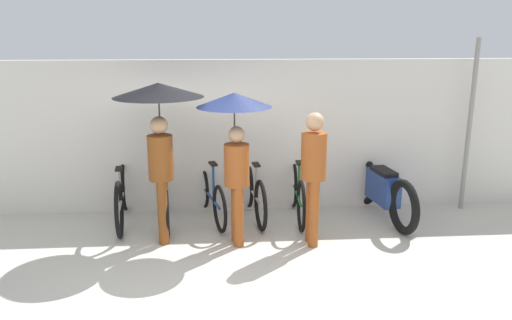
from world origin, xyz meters
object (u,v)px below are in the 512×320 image
object	(u,v)px
parked_bicycle_3	(254,193)
motorcycle	(383,190)
pedestrian_center	(235,128)
parked_bicycle_0	(122,196)
pedestrian_trailing	(313,169)
parked_bicycle_1	(167,196)
parked_bicycle_2	(211,196)
pedestrian_leading	(159,114)
parked_bicycle_4	(297,193)

from	to	relation	value
parked_bicycle_3	motorcycle	distance (m)	1.90
parked_bicycle_3	pedestrian_center	size ratio (longest dim) A/B	0.87
parked_bicycle_0	pedestrian_trailing	xyz separation A→B (m)	(2.58, -0.95, 0.62)
parked_bicycle_3	parked_bicycle_1	bearing A→B (deg)	85.22
parked_bicycle_1	pedestrian_trailing	world-z (taller)	pedestrian_trailing
pedestrian_center	pedestrian_trailing	bearing A→B (deg)	-18.27
parked_bicycle_1	pedestrian_trailing	size ratio (longest dim) A/B	1.02
parked_bicycle_2	pedestrian_leading	world-z (taller)	pedestrian_leading
parked_bicycle_4	pedestrian_trailing	distance (m)	1.14
pedestrian_center	parked_bicycle_3	bearing A→B (deg)	62.69
parked_bicycle_0	parked_bicycle_4	size ratio (longest dim) A/B	1.08
parked_bicycle_3	motorcycle	xyz separation A→B (m)	(1.90, -0.13, 0.05)
parked_bicycle_0	pedestrian_leading	xyz separation A→B (m)	(0.66, -0.63, 1.28)
parked_bicycle_4	motorcycle	xyz separation A→B (m)	(1.26, -0.07, 0.04)
parked_bicycle_1	parked_bicycle_2	xyz separation A→B (m)	(0.63, 0.04, -0.03)
parked_bicycle_0	pedestrian_trailing	bearing A→B (deg)	-116.45
parked_bicycle_3	pedestrian_leading	bearing A→B (deg)	112.06
parked_bicycle_1	pedestrian_trailing	distance (m)	2.27
parked_bicycle_3	pedestrian_trailing	xyz separation A→B (m)	(0.68, -1.01, 0.64)
parked_bicycle_1	parked_bicycle_4	bearing A→B (deg)	-96.73
parked_bicycle_0	motorcycle	size ratio (longest dim) A/B	0.92
parked_bicycle_2	parked_bicycle_3	world-z (taller)	parked_bicycle_2
parked_bicycle_1	pedestrian_center	world-z (taller)	pedestrian_center
pedestrian_trailing	parked_bicycle_4	bearing A→B (deg)	90.67
parked_bicycle_0	parked_bicycle_1	size ratio (longest dim) A/B	1.05
parked_bicycle_4	pedestrian_trailing	bearing A→B (deg)	-174.76
parked_bicycle_2	parked_bicycle_3	distance (m)	0.64
parked_bicycle_0	parked_bicycle_2	xyz separation A→B (m)	(1.27, 0.05, -0.05)
parked_bicycle_1	parked_bicycle_2	distance (m)	0.63
parked_bicycle_0	pedestrian_center	xyz separation A→B (m)	(1.61, -0.77, 1.12)
parked_bicycle_1	parked_bicycle_2	world-z (taller)	parked_bicycle_1
parked_bicycle_1	parked_bicycle_4	xyz separation A→B (m)	(1.90, -0.02, -0.00)
parked_bicycle_2	pedestrian_leading	distance (m)	1.61
pedestrian_center	pedestrian_trailing	xyz separation A→B (m)	(0.97, -0.17, -0.50)
parked_bicycle_3	motorcycle	world-z (taller)	parked_bicycle_3
pedestrian_leading	motorcycle	xyz separation A→B (m)	(3.14, 0.56, -1.26)
parked_bicycle_1	parked_bicycle_3	xyz separation A→B (m)	(1.27, 0.05, -0.01)
parked_bicycle_0	parked_bicycle_1	xyz separation A→B (m)	(0.63, 0.01, -0.02)
parked_bicycle_4	motorcycle	world-z (taller)	parked_bicycle_4
pedestrian_leading	parked_bicycle_1	bearing A→B (deg)	90.38
parked_bicycle_1	pedestrian_leading	size ratio (longest dim) A/B	0.85
parked_bicycle_2	pedestrian_trailing	world-z (taller)	pedestrian_trailing
parked_bicycle_0	parked_bicycle_3	world-z (taller)	parked_bicycle_0
parked_bicycle_3	pedestrian_center	world-z (taller)	pedestrian_center
parked_bicycle_1	parked_bicycle_2	size ratio (longest dim) A/B	1.05
parked_bicycle_3	parked_bicycle_4	distance (m)	0.64
pedestrian_center	motorcycle	xyz separation A→B (m)	(2.19, 0.70, -1.10)
pedestrian_leading	parked_bicycle_2	bearing A→B (deg)	46.36
pedestrian_trailing	motorcycle	xyz separation A→B (m)	(1.21, 0.88, -0.60)
pedestrian_trailing	motorcycle	size ratio (longest dim) A/B	0.86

